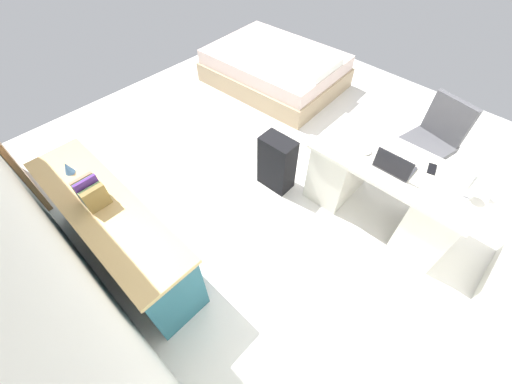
# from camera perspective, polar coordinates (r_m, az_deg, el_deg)

# --- Properties ---
(ground_plane) EXTENTS (5.59, 5.59, 0.00)m
(ground_plane) POSITION_cam_1_polar(r_m,az_deg,el_deg) (3.76, 4.45, 4.97)
(ground_plane) COLOR silver
(wall_back) EXTENTS (4.59, 0.10, 2.76)m
(wall_back) POSITION_cam_1_polar(r_m,az_deg,el_deg) (2.07, -37.97, -1.17)
(wall_back) COLOR silver
(wall_back) RESTS_ON ground_plane
(desk) EXTENTS (1.45, 0.69, 0.73)m
(desk) POSITION_cam_1_polar(r_m,az_deg,el_deg) (3.22, 22.23, 0.43)
(desk) COLOR silver
(desk) RESTS_ON ground_plane
(office_chair) EXTENTS (0.55, 0.55, 0.94)m
(office_chair) POSITION_cam_1_polar(r_m,az_deg,el_deg) (3.81, 28.64, 7.21)
(office_chair) COLOR black
(office_chair) RESTS_ON ground_plane
(credenza) EXTENTS (1.80, 0.48, 0.75)m
(credenza) POSITION_cam_1_polar(r_m,az_deg,el_deg) (2.95, -23.75, -6.75)
(credenza) COLOR #235B6B
(credenza) RESTS_ON ground_plane
(bed) EXTENTS (1.98, 1.51, 0.58)m
(bed) POSITION_cam_1_polar(r_m,az_deg,el_deg) (5.04, 3.55, 21.42)
(bed) COLOR tan
(bed) RESTS_ON ground_plane
(suitcase_black) EXTENTS (0.37, 0.23, 0.63)m
(suitcase_black) POSITION_cam_1_polar(r_m,az_deg,el_deg) (3.32, 3.79, 5.22)
(suitcase_black) COLOR black
(suitcase_black) RESTS_ON ground_plane
(laptop) EXTENTS (0.32, 0.23, 0.21)m
(laptop) POSITION_cam_1_polar(r_m,az_deg,el_deg) (2.88, 23.77, 4.40)
(laptop) COLOR #333338
(laptop) RESTS_ON desk
(computer_mouse) EXTENTS (0.06, 0.10, 0.03)m
(computer_mouse) POSITION_cam_1_polar(r_m,az_deg,el_deg) (2.98, 19.63, 6.88)
(computer_mouse) COLOR white
(computer_mouse) RESTS_ON desk
(cell_phone_near_laptop) EXTENTS (0.10, 0.15, 0.01)m
(cell_phone_near_laptop) POSITION_cam_1_polar(r_m,az_deg,el_deg) (3.07, 29.30, 3.68)
(cell_phone_near_laptop) COLOR black
(cell_phone_near_laptop) RESTS_ON desk
(desk_lamp) EXTENTS (0.16, 0.11, 0.34)m
(desk_lamp) POSITION_cam_1_polar(r_m,az_deg,el_deg) (2.80, 34.75, 3.02)
(desk_lamp) COLOR silver
(desk_lamp) RESTS_ON desk
(book_row) EXTENTS (0.20, 0.17, 0.24)m
(book_row) POSITION_cam_1_polar(r_m,az_deg,el_deg) (2.65, -27.65, -0.16)
(book_row) COLOR olive
(book_row) RESTS_ON credenza
(figurine_small) EXTENTS (0.08, 0.08, 0.11)m
(figurine_small) POSITION_cam_1_polar(r_m,az_deg,el_deg) (3.02, -31.01, 3.78)
(figurine_small) COLOR #4C7FBF
(figurine_small) RESTS_ON credenza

